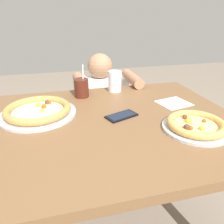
{
  "coord_description": "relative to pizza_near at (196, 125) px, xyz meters",
  "views": [
    {
      "loc": [
        -0.2,
        -0.88,
        1.21
      ],
      "look_at": [
        0.03,
        0.02,
        0.78
      ],
      "focal_mm": 35.32,
      "sensor_mm": 36.0,
      "label": 1
    }
  ],
  "objects": [
    {
      "name": "dining_table",
      "position": [
        -0.35,
        0.17,
        -0.13
      ],
      "size": [
        1.24,
        0.95,
        0.75
      ],
      "color": "brown",
      "rests_on": "ground"
    },
    {
      "name": "pizza_near",
      "position": [
        0.0,
        0.0,
        0.0
      ],
      "size": [
        0.28,
        0.28,
        0.04
      ],
      "color": "#B7B7BC",
      "rests_on": "dining_table"
    },
    {
      "name": "pizza_far",
      "position": [
        -0.65,
        0.32,
        0.0
      ],
      "size": [
        0.36,
        0.36,
        0.05
      ],
      "color": "#B7B7BC",
      "rests_on": "dining_table"
    },
    {
      "name": "drink_cup_colored",
      "position": [
        -0.42,
        0.52,
        0.03
      ],
      "size": [
        0.08,
        0.08,
        0.19
      ],
      "color": "#4C1E14",
      "rests_on": "dining_table"
    },
    {
      "name": "water_cup_clear",
      "position": [
        -0.2,
        0.57,
        0.04
      ],
      "size": [
        0.08,
        0.08,
        0.13
      ],
      "color": "silver",
      "rests_on": "dining_table"
    },
    {
      "name": "paper_napkin",
      "position": [
        0.06,
        0.29,
        -0.02
      ],
      "size": [
        0.19,
        0.17,
        0.0
      ],
      "primitive_type": "cube",
      "rotation": [
        0.0,
        0.0,
        0.22
      ],
      "color": "white",
      "rests_on": "dining_table"
    },
    {
      "name": "cell_phone",
      "position": [
        -0.27,
        0.2,
        -0.02
      ],
      "size": [
        0.17,
        0.12,
        0.01
      ],
      "color": "black",
      "rests_on": "dining_table"
    },
    {
      "name": "diner_seated",
      "position": [
        -0.22,
        0.91,
        -0.36
      ],
      "size": [
        0.43,
        0.53,
        0.93
      ],
      "color": "#333847",
      "rests_on": "ground"
    }
  ]
}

